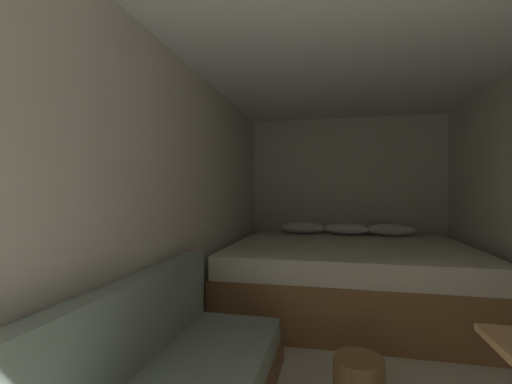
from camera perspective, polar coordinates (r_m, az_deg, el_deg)
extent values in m
plane|color=beige|center=(2.51, 16.43, -28.00)|extent=(6.84, 6.84, 0.00)
cube|color=beige|center=(4.66, 14.49, -1.32)|extent=(2.53, 0.05, 2.14)
cube|color=beige|center=(2.47, -13.66, -2.54)|extent=(0.05, 4.84, 2.14)
cube|color=white|center=(2.42, 16.44, 23.95)|extent=(2.53, 4.84, 0.05)
cube|color=olive|center=(3.73, 15.00, -14.72)|extent=(2.31, 1.96, 0.46)
cube|color=beige|center=(3.66, 15.01, -9.75)|extent=(2.27, 1.92, 0.20)
ellipsoid|color=white|center=(4.40, 7.79, -5.85)|extent=(0.53, 0.34, 0.14)
ellipsoid|color=white|center=(4.43, 21.37, -5.81)|extent=(0.53, 0.34, 0.14)
ellipsoid|color=white|center=(4.39, 14.61, -5.87)|extent=(0.53, 0.34, 0.14)
cube|color=gray|center=(1.77, -24.48, -21.88)|extent=(0.12, 2.16, 0.44)
cylinder|color=olive|center=(2.40, 16.45, -26.79)|extent=(0.30, 0.30, 0.19)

